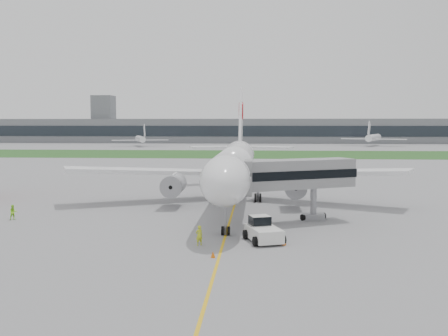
# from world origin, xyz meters

# --- Properties ---
(ground) EXTENTS (600.00, 600.00, 0.00)m
(ground) POSITION_xyz_m (0.00, 0.00, 0.00)
(ground) COLOR #97979A
(ground) RESTS_ON ground
(apron_markings) EXTENTS (70.00, 70.00, 0.04)m
(apron_markings) POSITION_xyz_m (0.00, -5.00, 0.00)
(apron_markings) COLOR yellow
(apron_markings) RESTS_ON ground
(grass_strip) EXTENTS (600.00, 50.00, 0.02)m
(grass_strip) POSITION_xyz_m (0.00, 120.00, 0.01)
(grass_strip) COLOR #25531F
(grass_strip) RESTS_ON ground
(terminal_building) EXTENTS (320.00, 22.30, 14.00)m
(terminal_building) POSITION_xyz_m (0.00, 229.87, 7.00)
(terminal_building) COLOR gray
(terminal_building) RESTS_ON ground
(control_tower) EXTENTS (12.00, 12.00, 56.00)m
(control_tower) POSITION_xyz_m (-90.00, 232.00, 0.00)
(control_tower) COLOR gray
(control_tower) RESTS_ON ground
(airliner) EXTENTS (48.13, 53.95, 17.88)m
(airliner) POSITION_xyz_m (0.00, 4.87, 5.66)
(airliner) COLOR white
(airliner) RESTS_ON ground
(pushback_tug) EXTENTS (4.14, 5.05, 2.29)m
(pushback_tug) POSITION_xyz_m (3.69, -17.19, 1.05)
(pushback_tug) COLOR white
(pushback_tug) RESTS_ON ground
(jet_bridge) EXTENTS (15.06, 10.53, 7.35)m
(jet_bridge) POSITION_xyz_m (6.19, -8.66, 5.44)
(jet_bridge) COLOR gray
(jet_bridge) RESTS_ON ground
(safety_cone_left) EXTENTS (0.40, 0.40, 0.55)m
(safety_cone_left) POSITION_xyz_m (-0.50, -23.48, 0.27)
(safety_cone_left) COLOR #D65D0B
(safety_cone_left) RESTS_ON ground
(safety_cone_right) EXTENTS (0.44, 0.44, 0.60)m
(safety_cone_right) POSITION_xyz_m (5.64, -18.71, 0.30)
(safety_cone_right) COLOR #D65D0B
(safety_cone_right) RESTS_ON ground
(ground_crew_near) EXTENTS (0.81, 0.74, 1.86)m
(ground_crew_near) POSITION_xyz_m (-2.15, -19.36, 0.93)
(ground_crew_near) COLOR #C5D623
(ground_crew_near) RESTS_ON ground
(ground_crew_far) EXTENTS (1.08, 1.05, 1.75)m
(ground_crew_far) POSITION_xyz_m (-25.23, -8.63, 0.88)
(ground_crew_far) COLOR #A2FF2A
(ground_crew_far) RESTS_ON ground
(distant_aircraft_left) EXTENTS (34.14, 32.10, 10.60)m
(distant_aircraft_left) POSITION_xyz_m (-55.21, 179.27, 0.00)
(distant_aircraft_left) COLOR white
(distant_aircraft_left) RESTS_ON ground
(distant_aircraft_right) EXTENTS (39.89, 37.82, 12.13)m
(distant_aircraft_right) POSITION_xyz_m (60.77, 190.57, 0.00)
(distant_aircraft_right) COLOR white
(distant_aircraft_right) RESTS_ON ground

